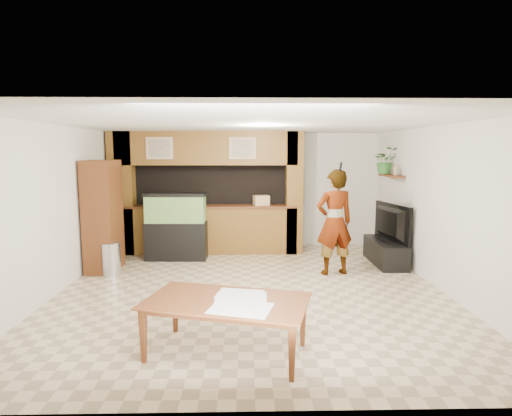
{
  "coord_description": "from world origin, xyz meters",
  "views": [
    {
      "loc": [
        -0.07,
        -6.61,
        2.19
      ],
      "look_at": [
        0.09,
        0.6,
        1.23
      ],
      "focal_mm": 30.0,
      "sensor_mm": 36.0,
      "label": 1
    }
  ],
  "objects_px": {
    "aquarium": "(176,227)",
    "television": "(386,222)",
    "pantry_cabinet": "(103,216)",
    "dining_table": "(225,328)",
    "person": "(334,222)"
  },
  "relations": [
    {
      "from": "pantry_cabinet",
      "to": "dining_table",
      "type": "height_order",
      "value": "pantry_cabinet"
    },
    {
      "from": "pantry_cabinet",
      "to": "television",
      "type": "xyz_separation_m",
      "value": [
        5.35,
        0.33,
        -0.2
      ]
    },
    {
      "from": "aquarium",
      "to": "dining_table",
      "type": "distance_m",
      "value": 4.36
    },
    {
      "from": "person",
      "to": "dining_table",
      "type": "height_order",
      "value": "person"
    },
    {
      "from": "aquarium",
      "to": "television",
      "type": "relative_size",
      "value": 1.08
    },
    {
      "from": "aquarium",
      "to": "person",
      "type": "bearing_deg",
      "value": -19.07
    },
    {
      "from": "pantry_cabinet",
      "to": "aquarium",
      "type": "relative_size",
      "value": 1.49
    },
    {
      "from": "pantry_cabinet",
      "to": "person",
      "type": "xyz_separation_m",
      "value": [
        4.19,
        -0.35,
        -0.08
      ]
    },
    {
      "from": "pantry_cabinet",
      "to": "person",
      "type": "relative_size",
      "value": 1.08
    },
    {
      "from": "pantry_cabinet",
      "to": "person",
      "type": "bearing_deg",
      "value": -4.79
    },
    {
      "from": "dining_table",
      "to": "aquarium",
      "type": "bearing_deg",
      "value": 121.0
    },
    {
      "from": "television",
      "to": "person",
      "type": "height_order",
      "value": "person"
    },
    {
      "from": "aquarium",
      "to": "dining_table",
      "type": "bearing_deg",
      "value": -72.5
    },
    {
      "from": "aquarium",
      "to": "person",
      "type": "xyz_separation_m",
      "value": [
        2.99,
        -1.12,
        0.27
      ]
    },
    {
      "from": "television",
      "to": "aquarium",
      "type": "bearing_deg",
      "value": 72.9
    }
  ]
}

